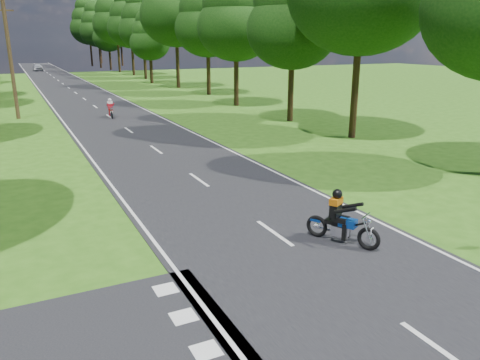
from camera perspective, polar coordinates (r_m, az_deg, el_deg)
ground at (r=12.12m, az=9.05°, el=-9.81°), size 160.00×160.00×0.00m
main_road at (r=59.38m, az=-20.15°, el=10.49°), size 7.00×140.00×0.02m
road_markings at (r=57.51m, az=-20.07°, el=10.34°), size 7.40×140.00×0.01m
treeline at (r=69.36m, az=-20.65°, el=18.04°), size 40.00×115.35×14.78m
telegraph_pole at (r=36.82m, az=-26.18°, el=13.00°), size 1.20×0.26×8.00m
rider_near_blue at (r=12.98m, az=12.43°, el=-4.43°), size 1.40×1.89×1.52m
rider_far_red at (r=35.23m, az=-15.51°, el=8.45°), size 0.71×1.68×1.36m
distant_car at (r=95.45m, az=-23.45°, el=12.52°), size 1.60×3.91×1.33m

